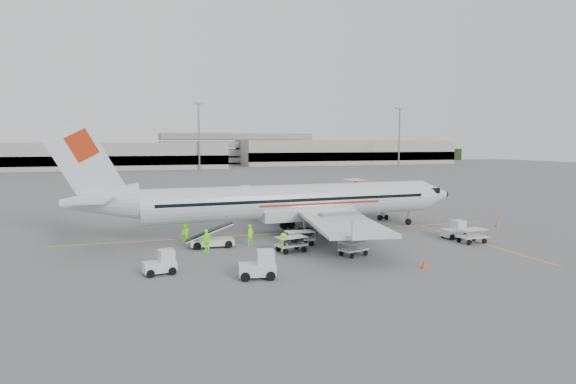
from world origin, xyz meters
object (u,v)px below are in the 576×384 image
at_px(belt_loader, 212,232).
at_px(tug_aft, 159,262).
at_px(jet_bridge, 365,197).
at_px(tug_fore, 454,229).
at_px(tug_mid, 257,264).
at_px(aircraft, 295,179).

xyz_separation_m(belt_loader, tug_aft, (-4.55, -7.36, -0.49)).
height_order(jet_bridge, tug_fore, jet_bridge).
bearing_deg(belt_loader, tug_mid, -80.34).
relative_size(belt_loader, tug_mid, 2.03).
relative_size(jet_bridge, belt_loader, 3.18).
bearing_deg(belt_loader, aircraft, 27.55).
xyz_separation_m(belt_loader, tug_mid, (1.45, -10.22, -0.38)).
relative_size(tug_fore, tug_aft, 1.02).
bearing_deg(jet_bridge, tug_fore, -83.52).
relative_size(tug_fore, tug_mid, 0.91).
bearing_deg(belt_loader, tug_fore, -5.51).
relative_size(tug_mid, tug_aft, 1.13).
bearing_deg(tug_aft, aircraft, 30.88).
distance_m(belt_loader, tug_aft, 8.66).
distance_m(tug_fore, tug_mid, 21.67).
bearing_deg(tug_mid, jet_bridge, 60.73).
xyz_separation_m(aircraft, belt_loader, (-8.76, -4.26, -4.00)).
height_order(jet_bridge, tug_mid, jet_bridge).
bearing_deg(tug_aft, tug_mid, -35.80).
relative_size(aircraft, tug_fore, 17.96).
height_order(jet_bridge, belt_loader, jet_bridge).
bearing_deg(tug_mid, belt_loader, 107.55).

